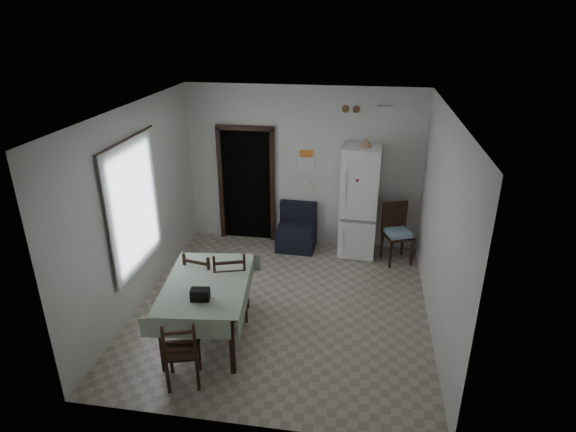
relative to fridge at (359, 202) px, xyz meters
The scene contains 25 objects.
ground 2.40m from the fridge, 118.01° to the right, with size 4.50×4.50×0.00m, color #A69887.
ceiling 2.91m from the fridge, 118.01° to the right, with size 4.20×4.50×0.02m, color white, non-canonical shape.
wall_back 1.17m from the fridge, 162.68° to the left, with size 4.20×0.02×2.90m, color silver, non-canonical shape.
wall_front 4.33m from the fridge, 103.80° to the right, with size 4.20×0.02×2.90m, color silver, non-canonical shape.
wall_left 3.70m from the fridge, 148.31° to the right, with size 0.02×4.50×2.90m, color silver, non-canonical shape.
wall_right 2.26m from the fridge, 60.92° to the right, with size 0.02×4.50×2.90m, color silver, non-canonical shape.
doorway 2.14m from the fridge, 165.86° to the left, with size 1.06×0.52×2.22m.
window_recess 3.87m from the fridge, 146.16° to the right, with size 0.10×1.20×1.60m, color silver.
curtain 3.78m from the fridge, 145.22° to the right, with size 0.02×1.45×1.85m, color silver.
curtain_rod 4.02m from the fridge, 145.13° to the right, with size 0.02×0.02×1.60m, color black.
calendar 1.20m from the fridge, 162.49° to the left, with size 0.28×0.02×0.40m, color white.
calendar_image 1.26m from the fridge, 162.81° to the left, with size 0.24×0.01×0.14m, color orange.
light_switch 0.94m from the fridge, 160.64° to the left, with size 0.08×0.02×0.12m, color beige.
vent_left 1.60m from the fridge, 136.94° to the left, with size 0.12×0.12×0.03m, color brown.
vent_right 1.57m from the fridge, 115.65° to the left, with size 0.12×0.12×0.03m, color brown.
emergency_light 1.62m from the fridge, 40.87° to the left, with size 0.25×0.07×0.09m, color white.
fridge is the anchor object (origin of this frame).
tan_cone 1.07m from the fridge, 34.01° to the right, with size 0.19×0.19×0.16m, color tan.
navy_seat 1.24m from the fridge, behind, with size 0.68×0.66×0.82m, color black, non-canonical shape.
corner_chair 0.87m from the fridge, 18.93° to the right, with size 0.45×0.45×1.04m, color black, non-canonical shape.
dining_table 3.40m from the fridge, 124.02° to the right, with size 1.05×1.60×0.84m, color #9AAA92, non-canonical shape.
black_bag 3.66m from the fridge, 119.78° to the right, with size 0.22×0.13×0.15m, color black.
dining_chair_far_left 3.10m from the fridge, 133.13° to the right, with size 0.43×0.43×1.01m, color black, non-canonical shape.
dining_chair_far_right 2.88m from the fridge, 127.01° to the right, with size 0.46×0.46×1.08m, color black, non-canonical shape.
dining_chair_near_head 4.15m from the fridge, 117.55° to the right, with size 0.39×0.39×0.91m, color black, non-canonical shape.
Camera 1 is at (1.04, -5.94, 4.05)m, focal length 30.00 mm.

